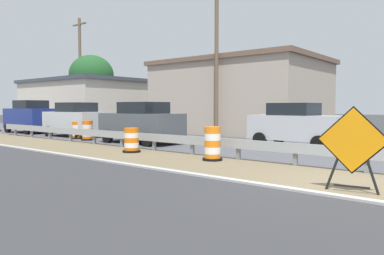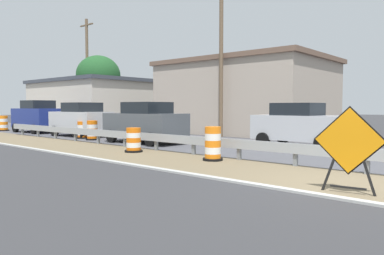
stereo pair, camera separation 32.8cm
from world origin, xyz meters
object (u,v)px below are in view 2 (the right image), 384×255
warning_sign_diamond (349,145)px  car_distant_a (300,125)px  traffic_barrel_nearest (213,145)px  traffic_barrel_far (82,131)px  car_trailing_far_lane (145,123)px  traffic_barrel_mid (92,131)px  car_lead_near_lane (81,119)px  utility_pole_near (221,57)px  traffic_barrel_close (134,141)px  utility_pole_mid (87,72)px  traffic_barrel_farthest (4,124)px  car_lead_far_lane (37,117)px

warning_sign_diamond → car_distant_a: 8.98m
traffic_barrel_nearest → car_distant_a: size_ratio=0.27×
traffic_barrel_far → car_trailing_far_lane: size_ratio=0.23×
warning_sign_diamond → traffic_barrel_mid: (3.57, 14.67, -0.54)m
car_trailing_far_lane → car_lead_near_lane: bearing=-2.3°
warning_sign_diamond → car_lead_near_lane: size_ratio=0.45×
car_distant_a → utility_pole_near: 7.33m
traffic_barrel_nearest → traffic_barrel_close: traffic_barrel_nearest is taller
car_lead_near_lane → car_distant_a: bearing=-167.6°
traffic_barrel_close → utility_pole_mid: (8.30, 15.87, 4.34)m
car_distant_a → utility_pole_mid: size_ratio=0.46×
traffic_barrel_mid → warning_sign_diamond: bearing=-103.7°
car_distant_a → utility_pole_near: (2.06, 5.95, 3.76)m
traffic_barrel_close → car_distant_a: size_ratio=0.23×
car_trailing_far_lane → utility_pole_near: (5.44, -0.71, 3.73)m
traffic_barrel_close → utility_pole_near: size_ratio=0.11×
traffic_barrel_close → car_distant_a: car_distant_a is taller
utility_pole_mid → car_lead_near_lane: bearing=-125.8°
traffic_barrel_close → car_lead_near_lane: size_ratio=0.24×
traffic_barrel_mid → traffic_barrel_farthest: 11.48m
traffic_barrel_close → traffic_barrel_farthest: size_ratio=0.85×
utility_pole_near → car_distant_a: bearing=-109.1°
traffic_barrel_far → warning_sign_diamond: bearing=-103.2°
traffic_barrel_close → car_lead_near_lane: bearing=70.8°
car_trailing_far_lane → car_distant_a: bearing=-153.8°
warning_sign_diamond → traffic_barrel_mid: bearing=-112.1°
car_lead_near_lane → utility_pole_mid: (5.36, 7.42, 3.74)m
traffic_barrel_close → traffic_barrel_mid: bearing=71.2°
car_lead_near_lane → utility_pole_mid: bearing=-37.6°
traffic_barrel_farthest → utility_pole_near: bearing=-68.1°
traffic_barrel_far → car_distant_a: (4.01, -11.33, 0.56)m
traffic_barrel_farthest → utility_pole_mid: utility_pole_mid is taller
traffic_barrel_nearest → car_distant_a: 5.92m
traffic_barrel_mid → car_lead_far_lane: 7.96m
utility_pole_mid → traffic_barrel_mid: bearing=-122.2°
traffic_barrel_farthest → car_distant_a: (4.22, -21.59, 0.48)m
traffic_barrel_far → utility_pole_near: bearing=-41.5°
traffic_barrel_mid → car_lead_near_lane: 2.83m
traffic_barrel_nearest → traffic_barrel_farthest: (1.66, 21.13, -0.00)m
traffic_barrel_nearest → car_lead_near_lane: bearing=77.7°
warning_sign_diamond → traffic_barrel_farthest: bearing=-106.1°
traffic_barrel_far → utility_pole_mid: utility_pole_mid is taller
car_lead_near_lane → car_lead_far_lane: (-0.16, 5.28, 0.09)m
traffic_barrel_farthest → car_trailing_far_lane: (0.84, -14.93, 0.51)m
traffic_barrel_farthest → utility_pole_mid: 7.79m
traffic_barrel_nearest → utility_pole_near: utility_pole_near is taller
car_lead_far_lane → utility_pole_near: bearing=-156.9°
traffic_barrel_nearest → traffic_barrel_close: (-0.27, 3.81, -0.08)m
traffic_barrel_far → car_distant_a: size_ratio=0.23×
utility_pole_near → utility_pole_mid: bearing=89.6°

